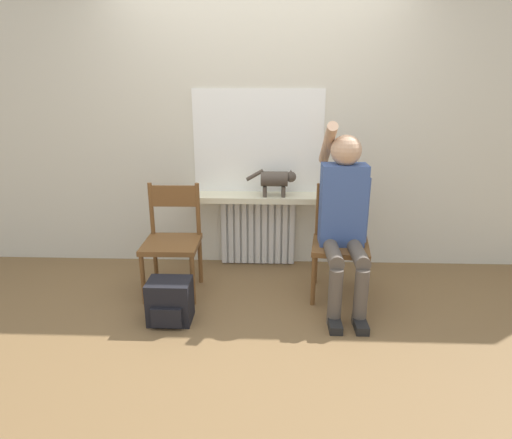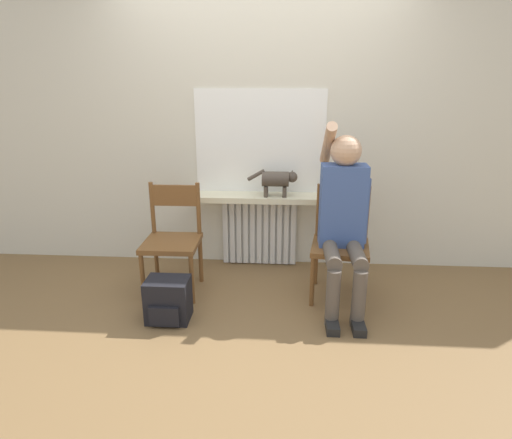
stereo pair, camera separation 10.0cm
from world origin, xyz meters
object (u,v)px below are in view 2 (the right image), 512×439
Objects in this scene: chair_right at (340,242)px; person at (344,213)px; backpack at (168,300)px; cat at (277,180)px; chair_left at (173,238)px.

chair_right is 0.63× the size of person.
cat is at bearing 51.05° from backpack.
cat reaches higher than backpack.
cat is 1.38× the size of backpack.
person is at bearing -48.02° from cat.
backpack is at bearing -163.45° from person.
backpack is at bearing -151.33° from chair_right.
chair_left is 1.03m from cat.
chair_left is 1.00× the size of chair_right.
chair_right is 0.79m from cat.
chair_right is at bearing 87.30° from person.
backpack is (-1.27, -0.48, -0.30)m from chair_right.
cat is (0.83, 0.46, 0.39)m from chair_left.
person is at bearing -5.31° from chair_left.
chair_right is at bearing -41.80° from cat.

